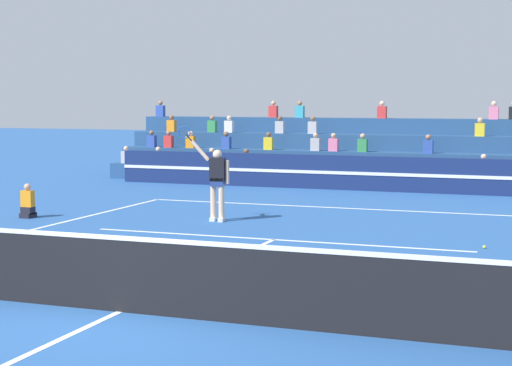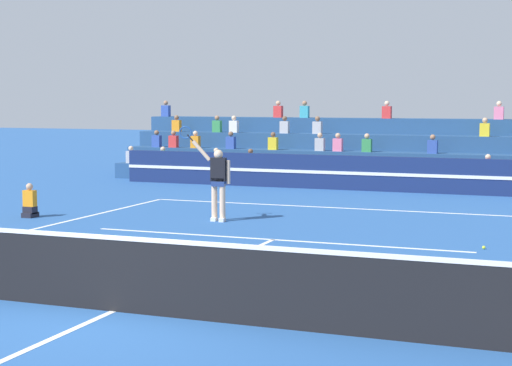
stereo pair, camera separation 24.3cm
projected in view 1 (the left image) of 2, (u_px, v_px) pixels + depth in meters
The scene contains 8 objects.
ground_plane at pixel (120, 312), 11.76m from camera, with size 120.00×120.00×0.00m, color #285699.
court_lines at pixel (120, 312), 11.76m from camera, with size 11.10×23.90×0.01m.
tennis_net at pixel (119, 273), 11.70m from camera, with size 12.00×0.10×1.10m.
sponsor_banner_wall at pixel (378, 174), 26.98m from camera, with size 18.00×0.26×1.10m.
bleacher_stand at pixel (397, 158), 29.91m from camera, with size 20.27×3.80×2.83m.
ball_kid_courtside at pixel (28, 204), 20.99m from camera, with size 0.30×0.36×0.84m.
tennis_player at pixel (216, 180), 20.33m from camera, with size 1.29×0.33×2.33m.
tennis_ball at pixel (484, 247), 16.69m from camera, with size 0.07×0.07×0.07m, color #C6DB33.
Camera 1 is at (5.79, -10.14, 2.93)m, focal length 60.00 mm.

